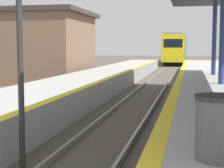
# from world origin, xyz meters

# --- Properties ---
(train) EXTENTS (2.88, 21.11, 4.27)m
(train) POSITION_xyz_m (0.00, 54.04, 2.17)
(train) COLOR black
(train) RESTS_ON ground
(signal_near) EXTENTS (0.36, 0.31, 4.79)m
(signal_near) POSITION_xyz_m (-1.18, 4.08, 3.33)
(signal_near) COLOR #2D2D2D
(signal_near) RESTS_ON ground
(trash_bin) EXTENTS (0.63, 0.63, 0.85)m
(trash_bin) POSITION_xyz_m (2.50, 2.12, 1.42)
(trash_bin) COLOR #4C4C51
(trash_bin) RESTS_ON platform_right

